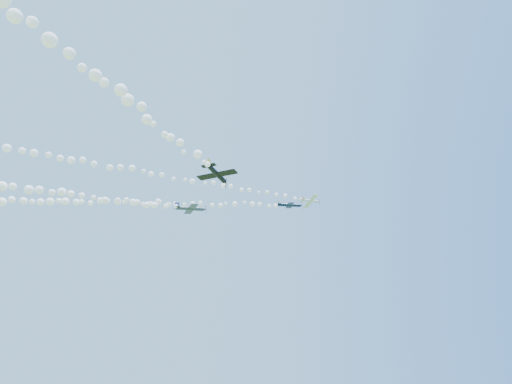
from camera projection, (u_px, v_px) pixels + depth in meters
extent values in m
cylinder|color=white|center=(310.00, 201.00, 126.35)|extent=(5.08, 3.33, 1.07)
cone|color=white|center=(318.00, 202.00, 127.51)|extent=(0.94, 0.94, 0.76)
cone|color=#9E1712|center=(319.00, 202.00, 127.67)|extent=(0.37, 0.35, 0.27)
cube|color=black|center=(319.00, 202.00, 127.62)|extent=(0.28, 0.54, 1.68)
cube|color=white|center=(311.00, 201.00, 126.38)|extent=(2.82, 6.59, 1.94)
cube|color=white|center=(303.00, 200.00, 125.42)|extent=(1.27, 2.39, 0.73)
cube|color=#9E1712|center=(302.00, 198.00, 125.68)|extent=(0.97, 0.55, 1.11)
sphere|color=black|center=(312.00, 200.00, 126.85)|extent=(0.85, 0.92, 0.83)
cylinder|color=#0B1834|center=(289.00, 205.00, 111.46)|extent=(5.85, 2.51, 0.98)
cone|color=#0B1834|center=(301.00, 206.00, 111.57)|extent=(0.90, 0.95, 0.80)
cone|color=white|center=(303.00, 206.00, 111.59)|extent=(0.37, 0.35, 0.28)
cube|color=black|center=(302.00, 206.00, 111.58)|extent=(0.08, 0.48, 1.85)
cube|color=#0B1834|center=(290.00, 205.00, 111.44)|extent=(2.30, 7.23, 1.50)
cube|color=#0B1834|center=(279.00, 204.00, 111.38)|extent=(1.12, 2.58, 0.56)
cube|color=white|center=(279.00, 202.00, 111.50)|extent=(0.94, 0.41, 1.19)
sphere|color=black|center=(292.00, 204.00, 111.57)|extent=(0.78, 0.90, 0.84)
cylinder|color=#373D50|center=(190.00, 208.00, 101.66)|extent=(6.72, 1.80, 1.46)
cone|color=#373D50|center=(204.00, 209.00, 102.94)|extent=(0.95, 0.99, 0.94)
cone|color=navy|center=(206.00, 209.00, 103.11)|extent=(0.39, 0.35, 0.34)
cube|color=black|center=(206.00, 209.00, 103.07)|extent=(0.23, 0.32, 2.09)
cube|color=#373D50|center=(191.00, 209.00, 101.72)|extent=(3.25, 8.29, 0.80)
cube|color=#373D50|center=(177.00, 208.00, 100.62)|extent=(1.49, 2.99, 0.34)
cube|color=navy|center=(177.00, 205.00, 100.78)|extent=(1.13, 0.40, 1.40)
sphere|color=black|center=(194.00, 207.00, 102.13)|extent=(0.99, 0.99, 0.90)
cylinder|color=black|center=(216.00, 173.00, 68.83)|extent=(3.82, 5.09, 1.30)
cone|color=black|center=(225.00, 182.00, 71.23)|extent=(1.02, 1.01, 0.80)
cone|color=gold|center=(226.00, 183.00, 71.57)|extent=(0.39, 0.40, 0.29)
cube|color=black|center=(226.00, 183.00, 71.48)|extent=(0.24, 0.24, 1.76)
cube|color=black|center=(217.00, 175.00, 68.96)|extent=(6.50, 4.99, 0.34)
cube|color=black|center=(209.00, 166.00, 66.85)|extent=(2.45, 2.00, 0.18)
cube|color=gold|center=(209.00, 162.00, 67.03)|extent=(0.63, 0.86, 1.19)
sphere|color=black|center=(219.00, 174.00, 69.62)|extent=(0.97, 0.97, 0.74)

